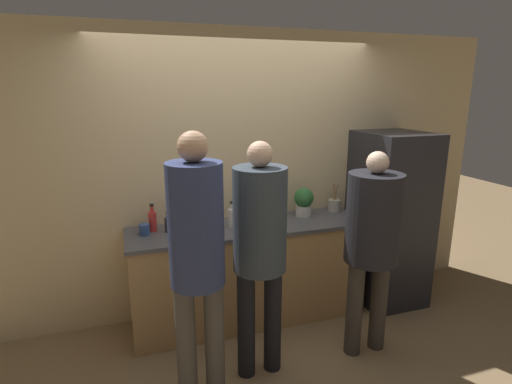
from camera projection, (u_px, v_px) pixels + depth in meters
name	position (u px, v px, depth m)	size (l,w,h in m)	color
ground_plane	(261.00, 337.00, 3.45)	(14.00, 14.00, 0.00)	#8C704C
wall_back	(239.00, 175.00, 3.71)	(5.20, 0.06, 2.60)	#D6BC8C
counter	(249.00, 272.00, 3.65)	(2.12, 0.62, 0.91)	tan
refrigerator	(389.00, 218.00, 3.93)	(0.61, 0.71, 1.69)	#232328
person_left	(197.00, 251.00, 2.47)	(0.34, 0.34, 1.85)	#4C4742
person_center	(260.00, 239.00, 2.78)	(0.37, 0.37, 1.75)	black
person_right	(372.00, 233.00, 3.04)	(0.41, 0.41, 1.64)	#38332D
fruit_bowl	(258.00, 214.00, 3.66)	(0.31, 0.31, 0.15)	#4C3323
utensil_crock	(334.00, 205.00, 3.93)	(0.13, 0.13, 0.27)	#ADA393
bottle_clear	(232.00, 217.00, 3.45)	(0.07, 0.07, 0.23)	silver
bottle_dark	(168.00, 224.00, 3.35)	(0.06, 0.06, 0.18)	#333338
bottle_red	(153.00, 220.00, 3.36)	(0.07, 0.07, 0.24)	red
cup_blue	(144.00, 230.00, 3.28)	(0.09, 0.09, 0.09)	#335184
potted_plant	(304.00, 201.00, 3.75)	(0.18, 0.18, 0.27)	beige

